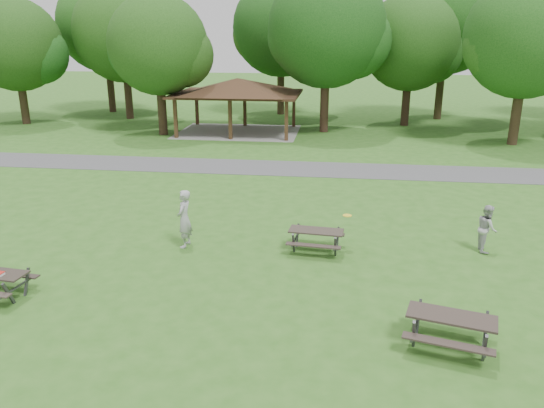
# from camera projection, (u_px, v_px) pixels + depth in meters

# --- Properties ---
(ground) EXTENTS (160.00, 160.00, 0.00)m
(ground) POSITION_uv_depth(u_px,v_px,m) (217.00, 292.00, 14.51)
(ground) COLOR #2D5F1B
(ground) RESTS_ON ground
(asphalt_path) EXTENTS (120.00, 3.20, 0.02)m
(asphalt_path) POSITION_uv_depth(u_px,v_px,m) (278.00, 168.00, 27.70)
(asphalt_path) COLOR #464649
(asphalt_path) RESTS_ON ground
(pavilion) EXTENTS (8.60, 7.01, 3.76)m
(pavilion) POSITION_uv_depth(u_px,v_px,m) (238.00, 88.00, 36.67)
(pavilion) COLOR #382414
(pavilion) RESTS_ON ground
(tree_row_b) EXTENTS (7.14, 6.80, 9.28)m
(tree_row_b) POSITION_uv_depth(u_px,v_px,m) (17.00, 48.00, 39.37)
(tree_row_b) COLOR black
(tree_row_b) RESTS_ON ground
(tree_row_c) EXTENTS (8.19, 7.80, 10.67)m
(tree_row_c) POSITION_uv_depth(u_px,v_px,m) (125.00, 35.00, 41.54)
(tree_row_c) COLOR black
(tree_row_c) RESTS_ON ground
(tree_row_d) EXTENTS (6.93, 6.60, 9.27)m
(tree_row_d) POSITION_uv_depth(u_px,v_px,m) (159.00, 48.00, 35.04)
(tree_row_d) COLOR black
(tree_row_d) RESTS_ON ground
(tree_row_e) EXTENTS (8.40, 8.00, 11.02)m
(tree_row_e) POSITION_uv_depth(u_px,v_px,m) (328.00, 32.00, 35.74)
(tree_row_e) COLOR #321E16
(tree_row_e) RESTS_ON ground
(tree_row_f) EXTENTS (7.35, 7.00, 9.55)m
(tree_row_f) POSITION_uv_depth(u_px,v_px,m) (411.00, 45.00, 38.60)
(tree_row_f) COLOR black
(tree_row_f) RESTS_ON ground
(tree_row_g) EXTENTS (7.77, 7.40, 10.25)m
(tree_row_g) POSITION_uv_depth(u_px,v_px,m) (528.00, 40.00, 31.59)
(tree_row_g) COLOR #312215
(tree_row_g) RESTS_ON ground
(tree_deep_a) EXTENTS (8.40, 8.00, 11.38)m
(tree_deep_a) POSITION_uv_depth(u_px,v_px,m) (106.00, 27.00, 45.03)
(tree_deep_a) COLOR black
(tree_deep_a) RESTS_ON ground
(tree_deep_b) EXTENTS (8.40, 8.00, 11.13)m
(tree_deep_b) POSITION_uv_depth(u_px,v_px,m) (282.00, 30.00, 43.74)
(tree_deep_b) COLOR #302215
(tree_deep_b) RESTS_ON ground
(tree_deep_c) EXTENTS (8.82, 8.40, 11.90)m
(tree_deep_c) POSITION_uv_depth(u_px,v_px,m) (448.00, 23.00, 41.04)
(tree_deep_c) COLOR #302215
(tree_deep_c) RESTS_ON ground
(picnic_table_middle) EXTENTS (1.86, 1.55, 0.75)m
(picnic_table_middle) POSITION_uv_depth(u_px,v_px,m) (316.00, 235.00, 17.08)
(picnic_table_middle) COLOR #2E2721
(picnic_table_middle) RESTS_ON ground
(picnic_table_far) EXTENTS (2.25, 1.98, 0.83)m
(picnic_table_far) POSITION_uv_depth(u_px,v_px,m) (451.00, 323.00, 11.80)
(picnic_table_far) COLOR #2D2420
(picnic_table_far) RESTS_ON ground
(frisbee_in_flight) EXTENTS (0.35, 0.35, 0.02)m
(frisbee_in_flight) POSITION_uv_depth(u_px,v_px,m) (347.00, 215.00, 17.09)
(frisbee_in_flight) COLOR yellow
(frisbee_in_flight) RESTS_ON ground
(frisbee_thrower) EXTENTS (0.52, 0.74, 1.94)m
(frisbee_thrower) POSITION_uv_depth(u_px,v_px,m) (184.00, 219.00, 17.33)
(frisbee_thrower) COLOR #A1A1A4
(frisbee_thrower) RESTS_ON ground
(frisbee_catcher) EXTENTS (0.60, 0.77, 1.55)m
(frisbee_catcher) POSITION_uv_depth(u_px,v_px,m) (487.00, 228.00, 17.05)
(frisbee_catcher) COLOR #AEAEB1
(frisbee_catcher) RESTS_ON ground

